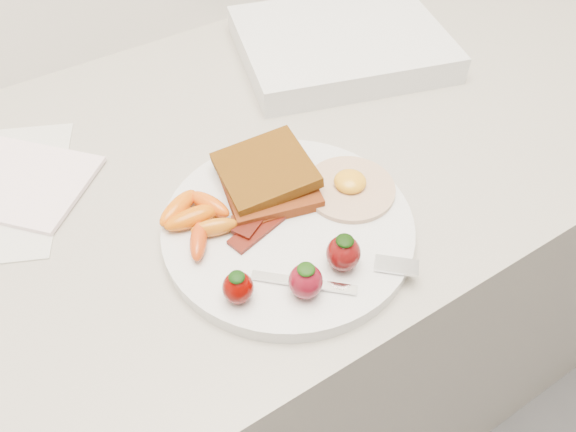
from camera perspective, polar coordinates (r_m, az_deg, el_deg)
counter at (r=1.05m, az=-5.46°, el=-13.26°), size 2.00×0.60×0.90m
plate at (r=0.61m, az=0.00°, el=-1.20°), size 0.27×0.27×0.02m
toast_lower at (r=0.63m, az=-1.97°, el=3.13°), size 0.12×0.12×0.01m
toast_upper at (r=0.62m, az=-2.33°, el=4.71°), size 0.11×0.11×0.02m
fried_egg at (r=0.63m, az=6.30°, el=2.99°), size 0.11×0.11×0.02m
bacon_strips at (r=0.60m, az=-2.24°, el=0.11°), size 0.11×0.07×0.01m
baby_carrots at (r=0.60m, az=-9.22°, el=-0.20°), size 0.08×0.10×0.02m
strawberries at (r=0.54m, az=1.60°, el=-5.60°), size 0.14×0.06×0.04m
fork at (r=0.56m, az=5.97°, el=-5.95°), size 0.15×0.09×0.00m
notepad at (r=0.74m, az=-26.38°, el=3.33°), size 0.22×0.22×0.01m
appliance at (r=0.87m, az=5.41°, el=17.05°), size 0.35×0.31×0.04m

